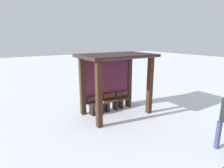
{
  "coord_description": "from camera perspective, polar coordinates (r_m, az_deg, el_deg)",
  "views": [
    {
      "loc": [
        -4.24,
        -6.21,
        3.18
      ],
      "look_at": [
        -0.24,
        -0.02,
        1.36
      ],
      "focal_mm": 29.51,
      "sensor_mm": 36.0,
      "label": 1
    }
  ],
  "objects": [
    {
      "name": "bus_shelter",
      "position": [
        7.77,
        0.69,
        4.4
      ],
      "size": [
        3.0,
        1.95,
        2.57
      ],
      "color": "#3A2214",
      "rests_on": "ground"
    },
    {
      "name": "ground_plane",
      "position": [
        8.16,
        1.33,
        -9.05
      ],
      "size": [
        60.0,
        60.0,
        0.0
      ],
      "primitive_type": "plane",
      "color": "white"
    },
    {
      "name": "bench_left_inside",
      "position": [
        8.04,
        -4.81,
        -7.14
      ],
      "size": [
        0.64,
        0.38,
        0.74
      ],
      "color": "#412F1F",
      "rests_on": "ground"
    },
    {
      "name": "bench_center_inside",
      "position": [
        8.38,
        -0.32,
        -6.12
      ],
      "size": [
        0.64,
        0.35,
        0.76
      ],
      "color": "#512D14",
      "rests_on": "ground"
    },
    {
      "name": "bench_right_inside",
      "position": [
        8.79,
        3.77,
        -5.32
      ],
      "size": [
        0.64,
        0.36,
        0.73
      ],
      "color": "#493624",
      "rests_on": "ground"
    }
  ]
}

